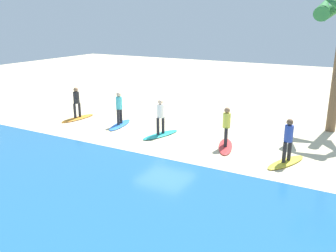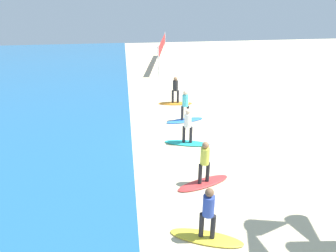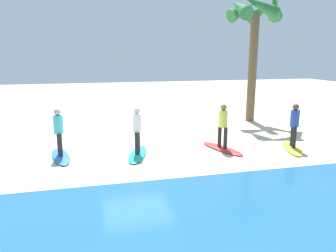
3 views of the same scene
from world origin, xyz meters
name	(u,v)px [view 2 (image 2 of 3)]	position (x,y,z in m)	size (l,w,h in m)	color
ground_plane	(197,143)	(0.00, 0.00, 0.00)	(60.00, 60.00, 0.00)	beige
surfboard_yellow	(206,238)	(-5.81, 1.10, 0.04)	(2.10, 0.56, 0.09)	yellow
surfer_yellow	(208,210)	(-5.81, 1.10, 1.04)	(0.32, 0.44, 1.64)	#232328
surfboard_red	(203,183)	(-3.21, 0.52, 0.04)	(2.10, 0.56, 0.09)	red
surfer_red	(205,160)	(-3.21, 0.52, 1.04)	(0.32, 0.44, 1.64)	#232328
surfboard_teal	(187,143)	(-0.02, 0.48, 0.04)	(2.10, 0.56, 0.09)	teal
surfer_teal	(188,123)	(-0.02, 0.48, 1.04)	(0.32, 0.45, 1.64)	#232328
surfboard_blue	(185,120)	(2.61, 0.07, 0.04)	(2.10, 0.56, 0.09)	blue
surfer_blue	(185,103)	(2.61, 0.07, 1.04)	(0.32, 0.45, 1.64)	#232328
surfboard_orange	(175,103)	(5.36, 0.14, 0.04)	(2.10, 0.56, 0.09)	orange
surfer_orange	(175,88)	(5.36, 0.14, 1.04)	(0.32, 0.46, 1.64)	#232328
volleyball_net	(162,46)	(16.29, -0.41, 1.79)	(8.93, 1.83, 2.50)	silver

